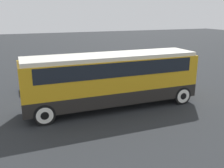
% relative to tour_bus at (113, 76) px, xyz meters
% --- Properties ---
extents(ground_plane, '(120.00, 120.00, 0.00)m').
position_rel_tour_bus_xyz_m(ground_plane, '(-0.10, 0.00, -1.99)').
color(ground_plane, '#26282B').
extents(tour_bus, '(10.53, 2.54, 3.30)m').
position_rel_tour_bus_xyz_m(tour_bus, '(0.00, 0.00, 0.00)').
color(tour_bus, black).
rests_on(tour_bus, ground_plane).
extents(parked_car_near, '(4.44, 1.82, 1.30)m').
position_rel_tour_bus_xyz_m(parked_car_near, '(3.27, 5.28, -1.33)').
color(parked_car_near, '#2D5638').
rests_on(parked_car_near, ground_plane).
extents(parked_car_mid, '(4.06, 1.79, 1.29)m').
position_rel_tour_bus_xyz_m(parked_car_mid, '(-3.06, 5.39, -1.35)').
color(parked_car_mid, navy).
rests_on(parked_car_mid, ground_plane).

